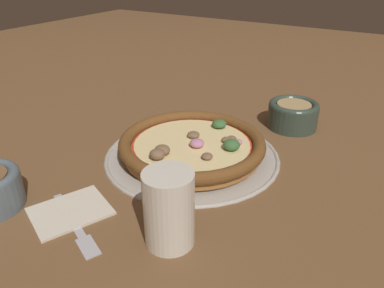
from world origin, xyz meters
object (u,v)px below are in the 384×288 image
(napkin, at_px, (70,210))
(fork, at_px, (76,226))
(pizza_tray, at_px, (192,155))
(pizza, at_px, (192,145))
(bowl_near, at_px, (293,114))
(drinking_cup, at_px, (169,209))

(napkin, relative_size, fork, 0.88)
(napkin, bearing_deg, pizza_tray, 164.87)
(pizza, xyz_separation_m, bowl_near, (-0.24, 0.12, 0.01))
(pizza, bearing_deg, drinking_cup, 24.09)
(fork, bearing_deg, napkin, 174.23)
(napkin, xyz_separation_m, fork, (0.02, 0.03, -0.00))
(bowl_near, distance_m, napkin, 0.52)
(pizza, bearing_deg, pizza_tray, -99.33)
(pizza_tray, xyz_separation_m, bowl_near, (-0.24, 0.12, 0.03))
(pizza, height_order, drinking_cup, drinking_cup)
(pizza_tray, distance_m, drinking_cup, 0.25)
(bowl_near, bearing_deg, pizza, -27.41)
(pizza_tray, distance_m, pizza, 0.02)
(pizza, relative_size, fork, 1.78)
(bowl_near, xyz_separation_m, drinking_cup, (0.46, -0.02, 0.02))
(pizza_tray, xyz_separation_m, fork, (0.27, -0.03, -0.00))
(napkin, bearing_deg, bowl_near, 158.59)
(pizza_tray, distance_m, napkin, 0.26)
(pizza_tray, relative_size, napkin, 2.44)
(bowl_near, distance_m, drinking_cup, 0.46)
(drinking_cup, xyz_separation_m, napkin, (0.03, -0.17, -0.05))
(pizza_tray, xyz_separation_m, drinking_cup, (0.22, 0.10, 0.05))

